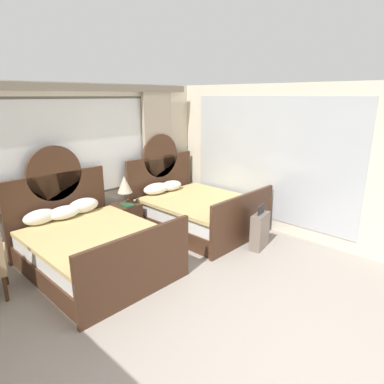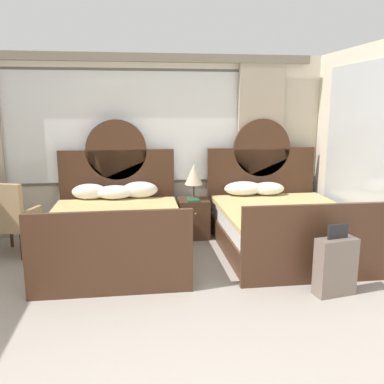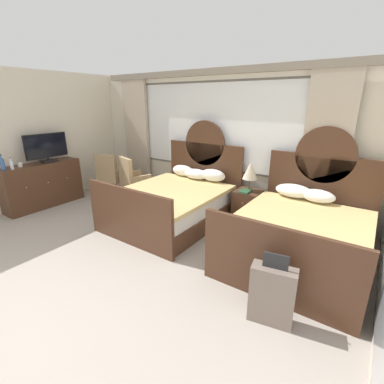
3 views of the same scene
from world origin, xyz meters
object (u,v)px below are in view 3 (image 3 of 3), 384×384
tv_flatscreen (47,148)px  suitcase_on_floor (272,295)px  bottle_spirit_blue (2,164)px  dresser_minibar (43,185)px  armchair_by_window_centre (111,173)px  bottle_water_clear (12,165)px  book_on_nightstand (245,191)px  cup_on_dresser (20,165)px  armchair_by_window_left (132,178)px  bed_near_mirror (300,233)px  table_lamp_on_nightstand (250,171)px  nightstand_between_beds (247,206)px  bed_near_window (175,201)px

tv_flatscreen → suitcase_on_floor: (4.99, -0.61, -0.89)m
bottle_spirit_blue → dresser_minibar: bearing=93.7°
armchair_by_window_centre → suitcase_on_floor: size_ratio=1.30×
bottle_water_clear → suitcase_on_floor: bearing=1.4°
tv_flatscreen → suitcase_on_floor: tv_flatscreen is taller
book_on_nightstand → suitcase_on_floor: size_ratio=0.34×
cup_on_dresser → bottle_water_clear: bearing=-66.0°
armchair_by_window_left → dresser_minibar: bearing=-137.7°
bottle_water_clear → dresser_minibar: bearing=101.2°
cup_on_dresser → book_on_nightstand: bearing=27.7°
bottle_water_clear → armchair_by_window_left: (1.25, 1.77, -0.46)m
bottle_spirit_blue → bottle_water_clear: (0.06, 0.12, -0.03)m
bottle_water_clear → suitcase_on_floor: 4.96m
bottle_spirit_blue → armchair_by_window_centre: size_ratio=0.30×
suitcase_on_floor → bed_near_mirror: bearing=93.7°
bed_near_mirror → tv_flatscreen: size_ratio=2.53×
book_on_nightstand → armchair_by_window_left: 2.47m
table_lamp_on_nightstand → cup_on_dresser: size_ratio=4.86×
bottle_spirit_blue → nightstand_between_beds: bearing=32.0°
bed_near_mirror → armchair_by_window_centre: 4.29m
bed_near_window → cup_on_dresser: bearing=-153.2°
suitcase_on_floor → book_on_nightstand: bearing=120.9°
bed_near_window → table_lamp_on_nightstand: bed_near_window is taller
bed_near_window → bottle_water_clear: 3.08m
dresser_minibar → armchair_by_window_centre: (0.65, 1.23, 0.08)m
bed_near_mirror → book_on_nightstand: 1.31m
dresser_minibar → suitcase_on_floor: (5.02, -0.42, -0.14)m
table_lamp_on_nightstand → tv_flatscreen: bearing=-158.4°
bed_near_mirror → table_lamp_on_nightstand: bearing=146.7°
bottle_spirit_blue → armchair_by_window_left: (1.31, 1.89, -0.49)m
armchair_by_window_left → suitcase_on_floor: size_ratio=1.30×
armchair_by_window_centre → bed_near_mirror: bearing=-3.3°
suitcase_on_floor → nightstand_between_beds: bearing=119.4°
bed_near_window → tv_flatscreen: bearing=-163.5°
book_on_nightstand → bottle_spirit_blue: bottle_spirit_blue is taller
book_on_nightstand → bottle_spirit_blue: 4.41m
bed_near_mirror → armchair_by_window_centre: bed_near_mirror is taller
bottle_spirit_blue → cup_on_dresser: 0.30m
bed_near_window → bed_near_mirror: same height
tv_flatscreen → armchair_by_window_centre: bearing=59.0°
bed_near_window → bed_near_mirror: 2.22m
cup_on_dresser → armchair_by_window_left: size_ratio=0.11×
dresser_minibar → suitcase_on_floor: 5.04m
bed_near_window → tv_flatscreen: size_ratio=2.53×
nightstand_between_beds → dresser_minibar: dresser_minibar is taller
nightstand_between_beds → bottle_water_clear: bearing=-148.9°
cup_on_dresser → suitcase_on_floor: bearing=-0.6°
bed_near_mirror → table_lamp_on_nightstand: bed_near_mirror is taller
armchair_by_window_left → bottle_spirit_blue: bearing=-124.7°
bottle_water_clear → cup_on_dresser: (-0.08, 0.17, -0.05)m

